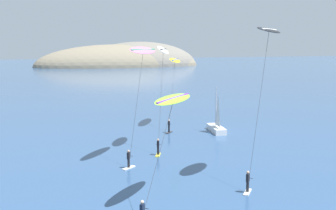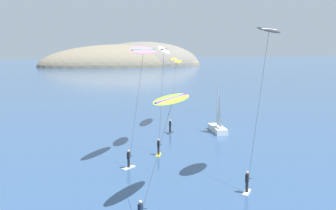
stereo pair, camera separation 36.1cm
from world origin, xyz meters
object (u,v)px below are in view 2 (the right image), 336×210
at_px(sailboat_near, 217,126).
at_px(kitesurfer_yellow, 176,65).
at_px(kitesurfer_pink, 142,59).
at_px(kitesurfer_lime, 170,108).
at_px(kitesurfer_white, 164,59).
at_px(kitesurfer_black, 267,42).

height_order(sailboat_near, kitesurfer_yellow, kitesurfer_yellow).
height_order(kitesurfer_pink, kitesurfer_lime, kitesurfer_pink).
height_order(kitesurfer_pink, kitesurfer_white, kitesurfer_white).
height_order(kitesurfer_yellow, kitesurfer_black, kitesurfer_black).
relative_size(sailboat_near, kitesurfer_pink, 0.54).
height_order(kitesurfer_yellow, kitesurfer_lime, kitesurfer_yellow).
xyz_separation_m(kitesurfer_pink, kitesurfer_black, (8.19, -8.73, 1.59)).
relative_size(kitesurfer_pink, kitesurfer_lime, 1.44).
height_order(sailboat_near, kitesurfer_white, kitesurfer_white).
bearing_deg(kitesurfer_pink, sailboat_near, 38.67).
bearing_deg(kitesurfer_lime, kitesurfer_yellow, 70.56).
bearing_deg(kitesurfer_yellow, kitesurfer_black, -91.03).
distance_m(kitesurfer_pink, kitesurfer_black, 12.08).
bearing_deg(kitesurfer_black, sailboat_near, 77.52).
relative_size(kitesurfer_white, kitesurfer_lime, 1.44).
distance_m(kitesurfer_black, kitesurfer_white, 14.04).
bearing_deg(kitesurfer_black, kitesurfer_lime, -163.57).
xyz_separation_m(kitesurfer_pink, kitesurfer_white, (3.43, 4.36, -0.11)).
bearing_deg(kitesurfer_white, sailboat_near, 31.74).
bearing_deg(kitesurfer_yellow, sailboat_near, -57.40).
bearing_deg(kitesurfer_black, kitesurfer_white, 110.00).
bearing_deg(kitesurfer_yellow, kitesurfer_white, -114.87).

